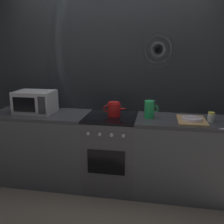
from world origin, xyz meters
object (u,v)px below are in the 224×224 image
(stove_unit, at_px, (111,152))
(dish_pile, at_px, (192,120))
(spice_jar, at_px, (211,117))
(microwave, at_px, (35,102))
(pitcher, at_px, (149,109))
(kettle, at_px, (114,109))

(stove_unit, bearing_deg, dish_pile, -4.02)
(spice_jar, bearing_deg, microwave, 179.12)
(microwave, relative_size, dish_pile, 1.15)
(dish_pile, bearing_deg, spice_jar, 9.74)
(stove_unit, relative_size, dish_pile, 2.25)
(stove_unit, distance_m, pitcher, 0.71)
(pitcher, distance_m, spice_jar, 0.67)
(kettle, distance_m, dish_pile, 0.88)
(microwave, height_order, kettle, microwave)
(stove_unit, relative_size, kettle, 3.16)
(microwave, bearing_deg, stove_unit, -0.19)
(pitcher, height_order, spice_jar, pitcher)
(microwave, bearing_deg, spice_jar, -0.88)
(microwave, relative_size, spice_jar, 4.38)
(kettle, relative_size, pitcher, 1.42)
(spice_jar, bearing_deg, stove_unit, 178.53)
(pitcher, bearing_deg, kettle, 177.35)
(microwave, distance_m, dish_pile, 1.86)
(dish_pile, relative_size, spice_jar, 3.81)
(pitcher, xyz_separation_m, spice_jar, (0.67, -0.03, -0.05))
(stove_unit, bearing_deg, kettle, 31.21)
(dish_pile, bearing_deg, pitcher, 171.87)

